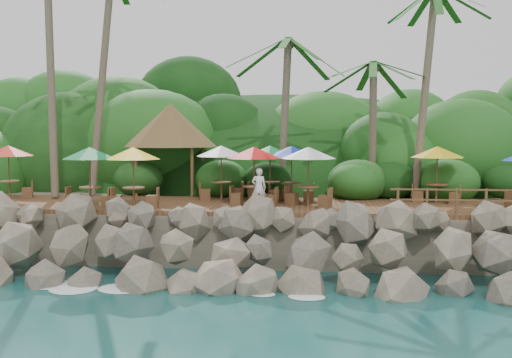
{
  "coord_description": "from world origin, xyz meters",
  "views": [
    {
      "loc": [
        2.22,
        -17.85,
        5.46
      ],
      "look_at": [
        0.0,
        6.0,
        3.4
      ],
      "focal_mm": 38.57,
      "sensor_mm": 36.0,
      "label": 1
    }
  ],
  "objects": [
    {
      "name": "ground",
      "position": [
        0.0,
        0.0,
        0.0
      ],
      "size": [
        140.0,
        140.0,
        0.0
      ],
      "primitive_type": "plane",
      "color": "#19514F",
      "rests_on": "ground"
    },
    {
      "name": "land_base",
      "position": [
        0.0,
        16.0,
        1.05
      ],
      "size": [
        32.0,
        25.2,
        2.1
      ],
      "primitive_type": "cube",
      "color": "gray",
      "rests_on": "ground"
    },
    {
      "name": "jungle_hill",
      "position": [
        0.0,
        23.5,
        0.0
      ],
      "size": [
        44.8,
        28.0,
        15.4
      ],
      "primitive_type": "ellipsoid",
      "color": "#143811",
      "rests_on": "ground"
    },
    {
      "name": "seawall",
      "position": [
        0.0,
        2.0,
        1.15
      ],
      "size": [
        29.0,
        4.0,
        2.3
      ],
      "primitive_type": null,
      "color": "gray",
      "rests_on": "ground"
    },
    {
      "name": "terrace",
      "position": [
        0.0,
        6.0,
        2.2
      ],
      "size": [
        26.0,
        5.0,
        0.2
      ],
      "primitive_type": "cube",
      "color": "brown",
      "rests_on": "land_base"
    },
    {
      "name": "jungle_foliage",
      "position": [
        0.0,
        15.0,
        0.0
      ],
      "size": [
        44.0,
        16.0,
        12.0
      ],
      "primitive_type": null,
      "color": "#143811",
      "rests_on": "ground"
    },
    {
      "name": "foam_line",
      "position": [
        0.0,
        0.3,
        0.03
      ],
      "size": [
        25.2,
        0.8,
        0.06
      ],
      "color": "white",
      "rests_on": "ground"
    },
    {
      "name": "palms",
      "position": [
        2.02,
        8.79,
        11.66
      ],
      "size": [
        32.23,
        7.47,
        13.75
      ],
      "color": "brown",
      "rests_on": "ground"
    },
    {
      "name": "palapa",
      "position": [
        -4.77,
        9.9,
        5.79
      ],
      "size": [
        4.83,
        4.83,
        4.6
      ],
      "color": "brown",
      "rests_on": "ground"
    },
    {
      "name": "dining_clusters",
      "position": [
        0.88,
        5.89,
        4.4
      ],
      "size": [
        25.93,
        5.53,
        2.53
      ],
      "color": "brown",
      "rests_on": "terrace"
    },
    {
      "name": "railing",
      "position": [
        9.03,
        3.65,
        2.91
      ],
      "size": [
        7.2,
        0.1,
        1.0
      ],
      "color": "brown",
      "rests_on": "terrace"
    },
    {
      "name": "waiter",
      "position": [
        0.22,
        4.9,
        3.13
      ],
      "size": [
        0.62,
        0.42,
        1.65
      ],
      "primitive_type": "imported",
      "rotation": [
        0.0,
        0.0,
        3.19
      ],
      "color": "white",
      "rests_on": "terrace"
    }
  ]
}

